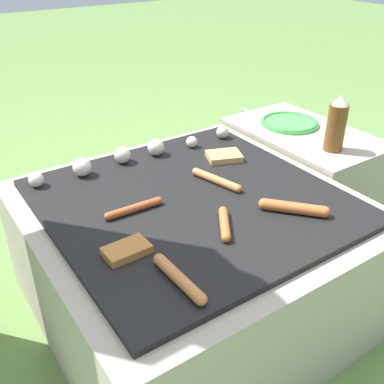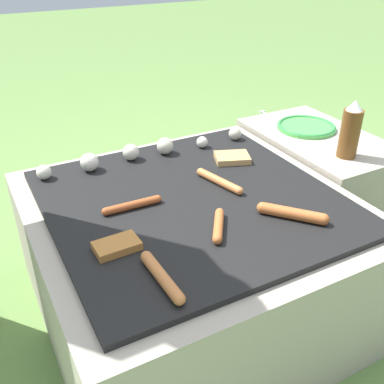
{
  "view_description": "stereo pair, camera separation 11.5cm",
  "coord_description": "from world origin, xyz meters",
  "views": [
    {
      "loc": [
        -0.62,
        -0.92,
        1.08
      ],
      "look_at": [
        0.0,
        0.0,
        0.44
      ],
      "focal_mm": 42.0,
      "sensor_mm": 36.0,
      "label": 1
    },
    {
      "loc": [
        -0.52,
        -0.98,
        1.08
      ],
      "look_at": [
        0.0,
        0.0,
        0.44
      ],
      "focal_mm": 42.0,
      "sensor_mm": 36.0,
      "label": 2
    }
  ],
  "objects": [
    {
      "name": "sausage_back_right",
      "position": [
        0.11,
        0.03,
        0.43
      ],
      "size": [
        0.07,
        0.18,
        0.02
      ],
      "color": "#C6753D",
      "rests_on": "grill"
    },
    {
      "name": "grill",
      "position": [
        0.0,
        0.0,
        0.21
      ],
      "size": [
        0.9,
        0.9,
        0.42
      ],
      "color": "#A89E8C",
      "rests_on": "ground_plane"
    },
    {
      "name": "bread_slice_center",
      "position": [
        -0.27,
        -0.13,
        0.43
      ],
      "size": [
        0.11,
        0.07,
        0.02
      ],
      "color": "#B27033",
      "rests_on": "grill"
    },
    {
      "name": "bread_slice_left",
      "position": [
        0.24,
        0.16,
        0.43
      ],
      "size": [
        0.14,
        0.12,
        0.02
      ],
      "color": "tan",
      "rests_on": "grill"
    },
    {
      "name": "mushroom_row",
      "position": [
        -0.03,
        0.31,
        0.45
      ],
      "size": [
        0.73,
        0.07,
        0.06
      ],
      "color": "silver",
      "rests_on": "grill"
    },
    {
      "name": "condiment_bottle",
      "position": [
        0.6,
        -0.0,
        0.52
      ],
      "size": [
        0.07,
        0.07,
        0.2
      ],
      "color": "brown",
      "rests_on": "side_ledge"
    },
    {
      "name": "sausage_front_right",
      "position": [
        0.18,
        -0.22,
        0.44
      ],
      "size": [
        0.14,
        0.15,
        0.03
      ],
      "color": "#B7602D",
      "rests_on": "grill"
    },
    {
      "name": "sausage_front_center",
      "position": [
        -0.23,
        -0.28,
        0.44
      ],
      "size": [
        0.03,
        0.19,
        0.03
      ],
      "color": "#C6753D",
      "rests_on": "grill"
    },
    {
      "name": "sausage_front_left",
      "position": [
        -0.17,
        0.03,
        0.43
      ],
      "size": [
        0.17,
        0.03,
        0.02
      ],
      "color": "#A34C23",
      "rests_on": "grill"
    },
    {
      "name": "ground_plane",
      "position": [
        0.0,
        0.0,
        0.0
      ],
      "size": [
        14.0,
        14.0,
        0.0
      ],
      "primitive_type": "plane",
      "color": "#608442"
    },
    {
      "name": "sausage_mid_left",
      "position": [
        -0.02,
        -0.17,
        0.43
      ],
      "size": [
        0.09,
        0.13,
        0.02
      ],
      "color": "#B7602D",
      "rests_on": "grill"
    },
    {
      "name": "fork_utensil",
      "position": [
        0.59,
        0.4,
        0.43
      ],
      "size": [
        0.04,
        0.22,
        0.01
      ],
      "color": "silver",
      "rests_on": "side_ledge"
    },
    {
      "name": "side_ledge",
      "position": [
        0.64,
        0.18,
        0.21
      ],
      "size": [
        0.37,
        0.6,
        0.42
      ],
      "color": "#A89E8C",
      "rests_on": "ground_plane"
    },
    {
      "name": "plate_colorful",
      "position": [
        0.64,
        0.26,
        0.43
      ],
      "size": [
        0.23,
        0.23,
        0.02
      ],
      "color": "#4CB24C",
      "rests_on": "side_ledge"
    }
  ]
}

